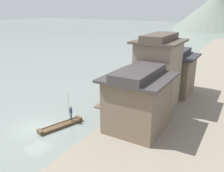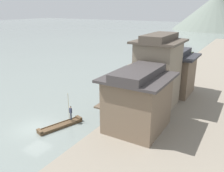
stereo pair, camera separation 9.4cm
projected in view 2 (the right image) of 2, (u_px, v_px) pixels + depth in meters
name	position (u px, v px, depth m)	size (l,w,h in m)	color
ground_plane	(35.00, 128.00, 25.31)	(400.00, 400.00, 0.00)	gray
boat_foreground_poled	(60.00, 126.00, 25.51)	(2.55, 5.13, 0.45)	brown
boatman_person	(71.00, 111.00, 25.96)	(0.53, 0.36, 3.04)	black
boat_moored_nearest	(122.00, 71.00, 46.58)	(2.04, 5.11, 0.76)	#33281E
boat_moored_second	(149.00, 86.00, 38.32)	(1.46, 5.37, 0.67)	brown
boat_moored_third	(191.00, 54.00, 64.36)	(1.58, 5.00, 0.77)	#33281E
boat_moored_far	(167.00, 70.00, 48.11)	(1.14, 3.55, 0.60)	#232326
boat_midriver_drifting	(113.00, 111.00, 28.91)	(1.23, 4.16, 0.77)	#423328
boat_midriver_upstream	(158.00, 75.00, 44.48)	(1.66, 4.65, 0.48)	#423328
boat_upstream_distant	(184.00, 49.00, 71.70)	(2.99, 5.31, 0.48)	#232326
house_waterfront_nearest	(138.00, 100.00, 22.92)	(6.23, 6.68, 6.14)	#75604C
house_waterfront_second	(157.00, 72.00, 27.90)	(5.45, 6.11, 8.74)	gray
house_waterfront_tall	(173.00, 72.00, 32.75)	(6.14, 5.92, 6.14)	#75604C
mooring_post_dock_near	(112.00, 116.00, 25.37)	(0.20, 0.20, 0.90)	#473828
mooring_post_dock_mid	(142.00, 94.00, 31.94)	(0.20, 0.20, 0.88)	#473828
hill_far_west	(215.00, 12.00, 133.57)	(45.82, 45.82, 19.23)	slate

